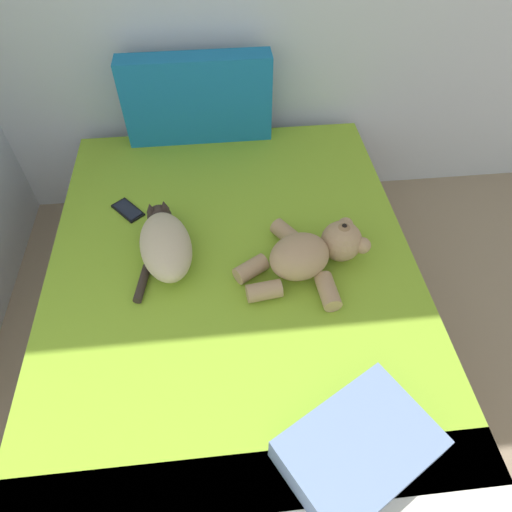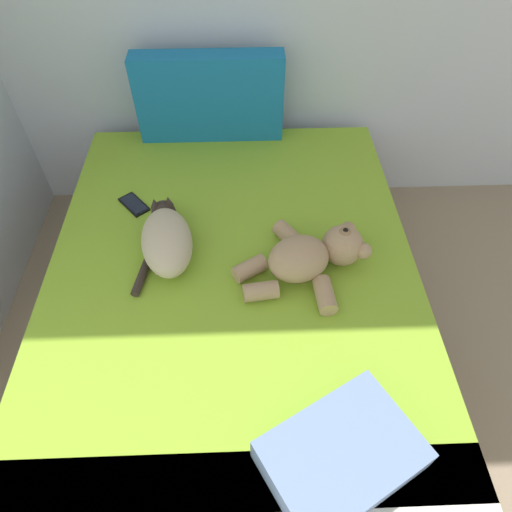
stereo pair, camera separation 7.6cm
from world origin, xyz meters
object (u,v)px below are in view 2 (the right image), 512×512
(patterned_cushion, at_px, (210,98))
(throw_pillow, at_px, (341,455))
(bed, at_px, (235,308))
(teddy_bear, at_px, (311,256))
(cat, at_px, (166,239))
(cell_phone, at_px, (134,204))

(patterned_cushion, xyz_separation_m, throw_pillow, (0.39, -1.59, -0.15))
(bed, distance_m, teddy_bear, 0.44)
(bed, bearing_deg, cat, 156.65)
(patterned_cushion, distance_m, throw_pillow, 1.64)
(throw_pillow, bearing_deg, teddy_bear, 90.02)
(bed, bearing_deg, teddy_bear, 0.17)
(patterned_cushion, bearing_deg, cell_phone, -122.35)
(bed, xyz_separation_m, patterned_cushion, (-0.10, 0.89, 0.46))
(patterned_cushion, relative_size, cat, 1.58)
(cell_phone, bearing_deg, throw_pillow, -56.27)
(cat, relative_size, teddy_bear, 0.84)
(cell_phone, bearing_deg, patterned_cushion, 57.65)
(patterned_cushion, relative_size, cell_phone, 4.35)
(patterned_cushion, height_order, teddy_bear, patterned_cushion)
(teddy_bear, height_order, throw_pillow, teddy_bear)
(patterned_cushion, bearing_deg, cat, -100.85)
(teddy_bear, bearing_deg, throw_pillow, -89.98)
(bed, distance_m, cell_phone, 0.62)
(patterned_cushion, height_order, cell_phone, patterned_cushion)
(bed, height_order, cat, cat)
(cell_phone, bearing_deg, bed, -41.78)
(cat, bearing_deg, patterned_cushion, 79.15)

